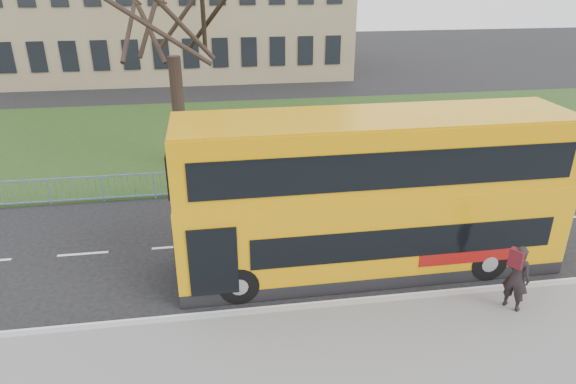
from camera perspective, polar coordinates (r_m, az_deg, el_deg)
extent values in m
plane|color=black|center=(15.55, -1.48, -9.84)|extent=(120.00, 120.00, 0.00)
cube|color=#9A9A9D|center=(14.26, -0.66, -13.04)|extent=(80.00, 0.20, 0.14)
cube|color=#1D3814|center=(28.50, -5.20, 6.29)|extent=(80.00, 15.40, 0.08)
cube|color=orange|center=(15.72, 9.05, -3.59)|extent=(11.42, 2.78, 2.12)
cube|color=orange|center=(15.20, 9.35, 0.56)|extent=(11.42, 2.78, 0.36)
cube|color=orange|center=(14.79, 9.64, 4.59)|extent=(11.36, 2.73, 1.90)
cube|color=black|center=(14.77, 13.07, -5.51)|extent=(8.80, 0.09, 0.92)
cube|color=black|center=(13.63, 11.35, 2.34)|extent=(10.49, 0.10, 1.03)
cylinder|color=black|center=(14.46, -5.49, -10.17)|extent=(1.13, 0.31, 1.13)
cylinder|color=black|center=(16.48, 21.28, -7.25)|extent=(1.13, 0.31, 1.13)
imported|color=black|center=(15.03, 24.06, -8.67)|extent=(0.77, 0.83, 1.90)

